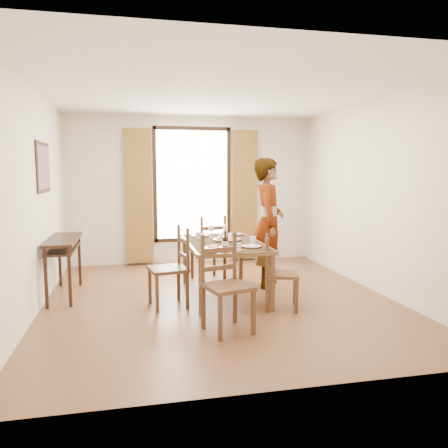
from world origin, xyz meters
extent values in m
plane|color=#4E2718|center=(0.00, 0.00, 0.00)|extent=(5.00, 5.00, 0.00)
cube|color=beige|center=(0.00, 2.50, 1.35)|extent=(4.50, 0.10, 2.70)
cube|color=beige|center=(0.00, -2.50, 1.35)|extent=(4.50, 0.10, 2.70)
cube|color=beige|center=(-2.25, 0.00, 1.35)|extent=(0.10, 5.00, 2.70)
cube|color=beige|center=(2.25, 0.00, 1.35)|extent=(0.10, 5.00, 2.70)
cube|color=white|center=(0.00, 0.00, 2.72)|extent=(4.50, 5.00, 0.04)
cube|color=white|center=(0.00, 2.47, 1.45)|extent=(1.30, 0.04, 2.00)
cube|color=olive|center=(-0.98, 2.41, 1.25)|extent=(0.48, 0.10, 2.40)
cube|color=olive|center=(0.98, 2.41, 1.25)|extent=(0.48, 0.10, 2.40)
cube|color=black|center=(-2.24, 0.60, 1.75)|extent=(0.02, 0.86, 0.66)
cube|color=#C65225|center=(-2.23, 0.60, 1.75)|extent=(0.01, 0.76, 0.56)
cube|color=black|center=(-2.03, 0.60, 0.78)|extent=(0.38, 1.20, 0.04)
cube|color=black|center=(-2.03, 0.60, 0.66)|extent=(0.34, 1.10, 0.03)
cube|color=black|center=(-2.17, 0.05, 0.38)|extent=(0.04, 0.04, 0.76)
cube|color=black|center=(-2.17, 1.15, 0.38)|extent=(0.04, 0.04, 0.76)
cube|color=black|center=(-1.89, 0.05, 0.38)|extent=(0.04, 0.04, 0.76)
cube|color=black|center=(-1.89, 1.15, 0.38)|extent=(0.04, 0.04, 0.76)
cube|color=brown|center=(0.09, 0.13, 0.72)|extent=(0.99, 1.66, 0.05)
cube|color=black|center=(0.09, 0.13, 0.75)|extent=(0.91, 1.53, 0.01)
cube|color=brown|center=(-0.34, -0.64, 0.35)|extent=(0.06, 0.06, 0.70)
cube|color=brown|center=(-0.34, 0.90, 0.35)|extent=(0.06, 0.06, 0.70)
cube|color=brown|center=(0.53, -0.64, 0.35)|extent=(0.06, 0.06, 0.70)
cube|color=brown|center=(0.53, 0.90, 0.35)|extent=(0.06, 0.06, 0.70)
cube|color=#53371B|center=(-0.69, -0.17, 0.48)|extent=(0.52, 0.52, 0.04)
cube|color=#53371B|center=(-0.91, -0.02, 0.24)|extent=(0.04, 0.04, 0.48)
cube|color=#53371B|center=(-0.53, 0.05, 0.24)|extent=(0.04, 0.04, 0.48)
cube|color=#53371B|center=(-0.84, -0.39, 0.24)|extent=(0.04, 0.04, 0.48)
cube|color=#53371B|center=(-0.46, -0.32, 0.24)|extent=(0.04, 0.04, 0.48)
cube|color=#53371B|center=(-0.52, 0.06, 0.74)|extent=(0.04, 0.04, 0.53)
cube|color=#53371B|center=(-0.45, -0.32, 0.74)|extent=(0.04, 0.04, 0.53)
cube|color=#53371B|center=(-0.49, -0.13, 0.64)|extent=(0.10, 0.38, 0.05)
cube|color=#53371B|center=(-0.49, -0.13, 0.83)|extent=(0.10, 0.38, 0.05)
cube|color=#53371B|center=(0.05, 1.09, 0.48)|extent=(0.55, 0.55, 0.04)
cube|color=#53371B|center=(0.19, 1.33, 0.24)|extent=(0.04, 0.04, 0.48)
cube|color=#53371B|center=(0.28, 0.95, 0.24)|extent=(0.04, 0.04, 0.48)
cube|color=#53371B|center=(-0.19, 1.24, 0.24)|extent=(0.04, 0.04, 0.48)
cube|color=#53371B|center=(-0.09, 0.86, 0.24)|extent=(0.04, 0.04, 0.48)
cube|color=#53371B|center=(0.29, 0.94, 0.75)|extent=(0.04, 0.04, 0.54)
cube|color=#53371B|center=(-0.09, 0.85, 0.75)|extent=(0.04, 0.04, 0.54)
cube|color=#53371B|center=(0.10, 0.90, 0.65)|extent=(0.38, 0.12, 0.05)
cube|color=#53371B|center=(0.10, 0.90, 0.84)|extent=(0.38, 0.12, 0.05)
cube|color=#53371B|center=(-0.14, -1.18, 0.49)|extent=(0.56, 0.56, 0.04)
cube|color=#53371B|center=(-0.27, -1.42, 0.24)|extent=(0.04, 0.04, 0.49)
cube|color=#53371B|center=(-0.38, -1.04, 0.24)|extent=(0.04, 0.04, 0.49)
cube|color=#53371B|center=(0.10, -1.31, 0.24)|extent=(0.04, 0.04, 0.49)
cube|color=#53371B|center=(-0.01, -0.94, 0.24)|extent=(0.04, 0.04, 0.49)
cube|color=#53371B|center=(-0.38, -1.03, 0.76)|extent=(0.04, 0.04, 0.54)
cube|color=#53371B|center=(-0.01, -0.93, 0.76)|extent=(0.04, 0.04, 0.54)
cube|color=#53371B|center=(-0.20, -0.98, 0.65)|extent=(0.38, 0.13, 0.05)
cube|color=#53371B|center=(-0.20, -0.98, 0.85)|extent=(0.38, 0.13, 0.05)
cube|color=#53371B|center=(0.68, -0.56, 0.43)|extent=(0.51, 0.51, 0.04)
cube|color=#53371B|center=(0.79, -0.78, 0.22)|extent=(0.04, 0.04, 0.43)
cube|color=#53371B|center=(0.46, -0.67, 0.22)|extent=(0.04, 0.04, 0.43)
cube|color=#53371B|center=(0.90, -0.45, 0.22)|extent=(0.04, 0.04, 0.43)
cube|color=#53371B|center=(0.57, -0.34, 0.22)|extent=(0.04, 0.04, 0.43)
cube|color=#53371B|center=(0.45, -0.66, 0.68)|extent=(0.03, 0.03, 0.48)
cube|color=#53371B|center=(0.56, -0.33, 0.68)|extent=(0.03, 0.03, 0.48)
cube|color=#53371B|center=(0.51, -0.50, 0.58)|extent=(0.13, 0.34, 0.05)
cube|color=#53371B|center=(0.51, -0.50, 0.75)|extent=(0.13, 0.34, 0.05)
imported|color=gray|center=(0.85, 0.53, 0.95)|extent=(0.96, 0.86, 1.89)
cylinder|color=silver|center=(0.42, -0.15, 0.81)|extent=(0.07, 0.07, 0.10)
cylinder|color=silver|center=(-0.21, 0.43, 0.81)|extent=(0.07, 0.07, 0.10)
cylinder|color=silver|center=(0.11, -0.62, 0.81)|extent=(0.07, 0.07, 0.10)
camera|label=1|loc=(-1.13, -5.56, 1.70)|focal=35.00mm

